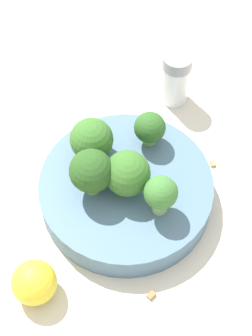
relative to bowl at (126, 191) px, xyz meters
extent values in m
plane|color=beige|center=(0.00, 0.00, -0.02)|extent=(3.00, 3.00, 0.00)
cylinder|color=slate|center=(0.00, 0.00, 0.00)|extent=(0.20, 0.20, 0.04)
cylinder|color=#8EB770|center=(0.00, 0.01, 0.03)|extent=(0.02, 0.02, 0.02)
sphere|color=#386B28|center=(0.00, 0.01, 0.05)|extent=(0.05, 0.05, 0.05)
cylinder|color=#84AD66|center=(0.03, -0.05, 0.03)|extent=(0.02, 0.02, 0.02)
sphere|color=#386B28|center=(0.03, -0.05, 0.05)|extent=(0.05, 0.05, 0.05)
cylinder|color=#7A9E5B|center=(0.04, 0.00, 0.03)|extent=(0.02, 0.02, 0.03)
sphere|color=#28511E|center=(0.04, 0.00, 0.06)|extent=(0.05, 0.05, 0.05)
cylinder|color=#7A9E5B|center=(-0.04, -0.05, 0.03)|extent=(0.02, 0.02, 0.02)
sphere|color=#2D5B23|center=(-0.04, -0.05, 0.05)|extent=(0.04, 0.04, 0.04)
cylinder|color=#84AD66|center=(-0.03, 0.04, 0.03)|extent=(0.02, 0.02, 0.03)
sphere|color=#3D7533|center=(-0.03, 0.04, 0.05)|extent=(0.04, 0.04, 0.04)
cylinder|color=silver|center=(-0.09, -0.14, 0.01)|extent=(0.04, 0.04, 0.06)
cylinder|color=gray|center=(-0.09, -0.14, 0.05)|extent=(0.04, 0.04, 0.02)
sphere|color=yellow|center=(0.12, 0.09, 0.01)|extent=(0.05, 0.05, 0.05)
cube|color=#AD7F4C|center=(-0.11, -0.02, -0.01)|extent=(0.01, 0.01, 0.01)
cube|color=#AD7F4C|center=(0.10, 0.09, -0.02)|extent=(0.01, 0.00, 0.01)
cube|color=olive|center=(0.00, 0.12, -0.01)|extent=(0.01, 0.01, 0.01)
camera|label=1|loc=(0.07, 0.32, 0.55)|focal=60.00mm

